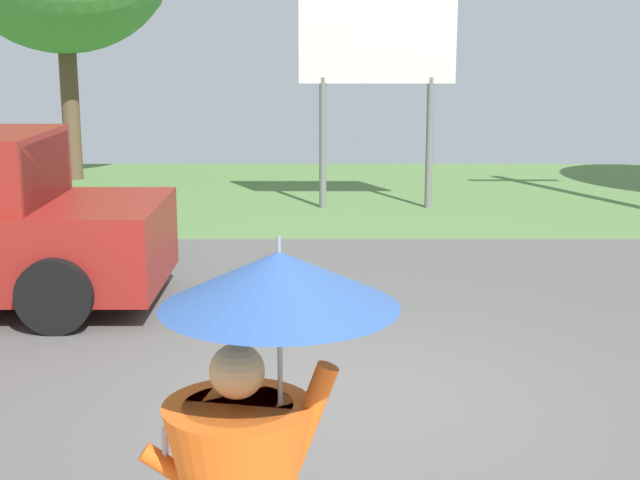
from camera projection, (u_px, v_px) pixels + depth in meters
ground_plane at (349, 302)px, 10.26m from camera, size 40.00×22.00×0.20m
roadside_billboard at (377, 56)px, 15.14m from camera, size 2.60×0.12×3.50m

